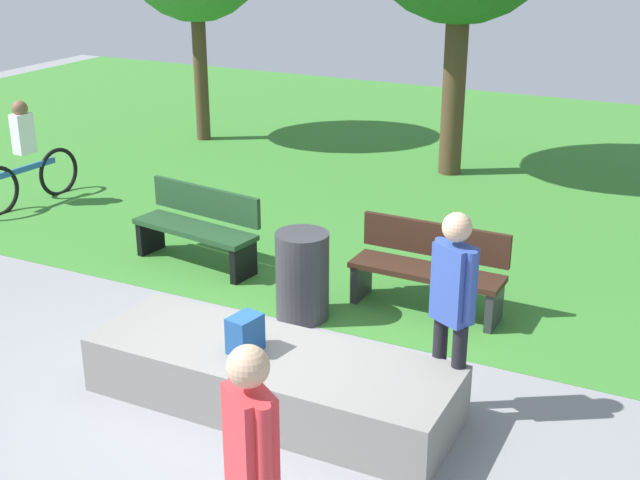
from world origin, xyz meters
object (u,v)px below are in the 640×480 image
concrete_ledge (271,379)px  trash_bin (302,276)px  skater_performing_trick (251,464)px  park_bench_center_lawn (429,266)px  backpack_on_ledge (245,334)px  park_bench_near_path (198,225)px  skater_watching (453,300)px  cyclist_on_bicycle (26,161)px

concrete_ledge → trash_bin: trash_bin is taller
skater_performing_trick → park_bench_center_lawn: skater_performing_trick is taller
backpack_on_ledge → park_bench_near_path: (-2.10, 2.40, -0.18)m
concrete_ledge → trash_bin: bearing=108.6°
concrete_ledge → skater_performing_trick: bearing=-62.8°
concrete_ledge → skater_watching: size_ratio=1.77×
skater_performing_trick → skater_watching: skater_performing_trick is taller
concrete_ledge → cyclist_on_bicycle: bearing=151.5°
skater_performing_trick → park_bench_near_path: 5.54m
concrete_ledge → trash_bin: size_ratio=3.40×
backpack_on_ledge → skater_performing_trick: (1.25, -1.97, 0.40)m
concrete_ledge → park_bench_center_lawn: (0.55, 2.36, 0.23)m
skater_watching → trash_bin: bearing=150.7°
cyclist_on_bicycle → park_bench_near_path: bearing=-12.7°
park_bench_center_lawn → park_bench_near_path: bearing=-179.5°
concrete_ledge → backpack_on_ledge: backpack_on_ledge is taller
concrete_ledge → park_bench_near_path: park_bench_near_path is taller
backpack_on_ledge → trash_bin: trash_bin is taller
skater_performing_trick → park_bench_center_lawn: bearing=96.5°
skater_watching → trash_bin: skater_watching is taller
park_bench_center_lawn → cyclist_on_bicycle: 6.29m
backpack_on_ledge → park_bench_near_path: park_bench_near_path is taller
backpack_on_ledge → cyclist_on_bicycle: size_ratio=0.18×
concrete_ledge → park_bench_center_lawn: 2.43m
concrete_ledge → backpack_on_ledge: size_ratio=9.81×
trash_bin → cyclist_on_bicycle: 5.38m
concrete_ledge → skater_performing_trick: (1.05, -2.04, 0.81)m
trash_bin → cyclist_on_bicycle: (-5.16, 1.50, 0.17)m
cyclist_on_bicycle → backpack_on_ledge: bearing=-29.9°
skater_watching → park_bench_near_path: size_ratio=1.08×
trash_bin → cyclist_on_bicycle: cyclist_on_bicycle is taller
skater_watching → park_bench_center_lawn: size_ratio=1.10×
backpack_on_ledge → trash_bin: (-0.34, 1.67, -0.20)m
park_bench_center_lawn → trash_bin: trash_bin is taller
backpack_on_ledge → skater_watching: size_ratio=0.18×
skater_performing_trick → trash_bin: size_ratio=1.94×
concrete_ledge → backpack_on_ledge: 0.46m
skater_performing_trick → park_bench_near_path: (-3.35, 4.37, -0.58)m
trash_bin → skater_performing_trick: bearing=-66.4°
skater_watching → skater_performing_trick: bearing=-97.1°
skater_watching → park_bench_center_lawn: (-0.82, 1.83, -0.57)m
cyclist_on_bicycle → concrete_ledge: bearing=-28.5°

